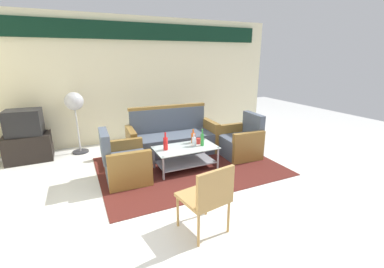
{
  "coord_description": "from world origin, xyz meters",
  "views": [
    {
      "loc": [
        -1.67,
        -3.0,
        1.96
      ],
      "look_at": [
        0.14,
        0.87,
        0.65
      ],
      "focal_mm": 24.04,
      "sensor_mm": 36.0,
      "label": 1
    }
  ],
  "objects_px": {
    "couch": "(172,139)",
    "television": "(24,122)",
    "bottle_green": "(202,139)",
    "bottle_red": "(166,143)",
    "pedestal_fan": "(74,105)",
    "armchair_left": "(125,164)",
    "bottle_orange": "(193,138)",
    "cup": "(199,141)",
    "armchair_right": "(241,142)",
    "coffee_table": "(186,155)",
    "bottle_clear": "(194,141)",
    "wicker_chair": "(208,195)",
    "tv_stand": "(29,148)"
  },
  "relations": [
    {
      "from": "bottle_orange",
      "to": "pedestal_fan",
      "type": "distance_m",
      "value": 2.49
    },
    {
      "from": "bottle_green",
      "to": "wicker_chair",
      "type": "xyz_separation_m",
      "value": [
        -0.8,
        -1.67,
        -0.03
      ]
    },
    {
      "from": "couch",
      "to": "armchair_left",
      "type": "xyz_separation_m",
      "value": [
        -1.13,
        -0.8,
        -0.03
      ]
    },
    {
      "from": "couch",
      "to": "pedestal_fan",
      "type": "bearing_deg",
      "value": -24.11
    },
    {
      "from": "armchair_left",
      "to": "tv_stand",
      "type": "distance_m",
      "value": 2.22
    },
    {
      "from": "armchair_left",
      "to": "bottle_orange",
      "type": "bearing_deg",
      "value": 99.08
    },
    {
      "from": "couch",
      "to": "tv_stand",
      "type": "xyz_separation_m",
      "value": [
        -2.64,
        0.83,
        -0.06
      ]
    },
    {
      "from": "armchair_right",
      "to": "cup",
      "type": "distance_m",
      "value": 0.97
    },
    {
      "from": "coffee_table",
      "to": "wicker_chair",
      "type": "xyz_separation_m",
      "value": [
        -0.49,
        -1.71,
        0.22
      ]
    },
    {
      "from": "couch",
      "to": "bottle_clear",
      "type": "xyz_separation_m",
      "value": [
        0.1,
        -0.81,
        0.18
      ]
    },
    {
      "from": "armchair_right",
      "to": "television",
      "type": "relative_size",
      "value": 1.34
    },
    {
      "from": "coffee_table",
      "to": "bottle_red",
      "type": "distance_m",
      "value": 0.44
    },
    {
      "from": "couch",
      "to": "television",
      "type": "bearing_deg",
      "value": -14.76
    },
    {
      "from": "bottle_green",
      "to": "cup",
      "type": "bearing_deg",
      "value": 94.86
    },
    {
      "from": "bottle_green",
      "to": "bottle_clear",
      "type": "bearing_deg",
      "value": 161.59
    },
    {
      "from": "couch",
      "to": "tv_stand",
      "type": "height_order",
      "value": "couch"
    },
    {
      "from": "bottle_red",
      "to": "pedestal_fan",
      "type": "bearing_deg",
      "value": 128.39
    },
    {
      "from": "bottle_green",
      "to": "bottle_red",
      "type": "distance_m",
      "value": 0.67
    },
    {
      "from": "couch",
      "to": "television",
      "type": "xyz_separation_m",
      "value": [
        -2.64,
        0.84,
        0.44
      ]
    },
    {
      "from": "bottle_clear",
      "to": "pedestal_fan",
      "type": "xyz_separation_m",
      "value": [
        -1.84,
        1.69,
        0.52
      ]
    },
    {
      "from": "cup",
      "to": "bottle_red",
      "type": "bearing_deg",
      "value": -175.33
    },
    {
      "from": "armchair_left",
      "to": "coffee_table",
      "type": "distance_m",
      "value": 1.07
    },
    {
      "from": "television",
      "to": "pedestal_fan",
      "type": "distance_m",
      "value": 0.94
    },
    {
      "from": "bottle_clear",
      "to": "bottle_red",
      "type": "height_order",
      "value": "bottle_red"
    },
    {
      "from": "bottle_green",
      "to": "television",
      "type": "height_order",
      "value": "television"
    },
    {
      "from": "armchair_left",
      "to": "television",
      "type": "bearing_deg",
      "value": -134.91
    },
    {
      "from": "couch",
      "to": "armchair_right",
      "type": "distance_m",
      "value": 1.39
    },
    {
      "from": "couch",
      "to": "armchair_left",
      "type": "height_order",
      "value": "couch"
    },
    {
      "from": "bottle_clear",
      "to": "cup",
      "type": "relative_size",
      "value": 2.25
    },
    {
      "from": "bottle_red",
      "to": "bottle_clear",
      "type": "bearing_deg",
      "value": -2.6
    },
    {
      "from": "couch",
      "to": "coffee_table",
      "type": "bearing_deg",
      "value": 88.52
    },
    {
      "from": "television",
      "to": "bottle_red",
      "type": "bearing_deg",
      "value": 148.43
    },
    {
      "from": "bottle_green",
      "to": "bottle_red",
      "type": "xyz_separation_m",
      "value": [
        -0.67,
        0.07,
        0.0
      ]
    },
    {
      "from": "couch",
      "to": "bottle_clear",
      "type": "relative_size",
      "value": 8.13
    },
    {
      "from": "armchair_left",
      "to": "television",
      "type": "distance_m",
      "value": 2.27
    },
    {
      "from": "bottle_orange",
      "to": "wicker_chair",
      "type": "relative_size",
      "value": 0.31
    },
    {
      "from": "television",
      "to": "wicker_chair",
      "type": "relative_size",
      "value": 0.75
    },
    {
      "from": "bottle_green",
      "to": "armchair_right",
      "type": "bearing_deg",
      "value": 8.77
    },
    {
      "from": "bottle_orange",
      "to": "wicker_chair",
      "type": "distance_m",
      "value": 2.02
    },
    {
      "from": "pedestal_fan",
      "to": "wicker_chair",
      "type": "bearing_deg",
      "value": -70.75
    },
    {
      "from": "bottle_clear",
      "to": "armchair_right",
      "type": "bearing_deg",
      "value": 5.16
    },
    {
      "from": "bottle_clear",
      "to": "bottle_orange",
      "type": "distance_m",
      "value": 0.18
    },
    {
      "from": "armchair_right",
      "to": "coffee_table",
      "type": "xyz_separation_m",
      "value": [
        -1.25,
        -0.11,
        -0.02
      ]
    },
    {
      "from": "pedestal_fan",
      "to": "television",
      "type": "bearing_deg",
      "value": -176.99
    },
    {
      "from": "bottle_green",
      "to": "pedestal_fan",
      "type": "height_order",
      "value": "pedestal_fan"
    },
    {
      "from": "coffee_table",
      "to": "wicker_chair",
      "type": "height_order",
      "value": "wicker_chair"
    },
    {
      "from": "bottle_red",
      "to": "tv_stand",
      "type": "xyz_separation_m",
      "value": [
        -2.22,
        1.62,
        -0.27
      ]
    },
    {
      "from": "television",
      "to": "pedestal_fan",
      "type": "xyz_separation_m",
      "value": [
        0.9,
        0.05,
        0.25
      ]
    },
    {
      "from": "armchair_right",
      "to": "coffee_table",
      "type": "bearing_deg",
      "value": 98.13
    },
    {
      "from": "wicker_chair",
      "to": "cup",
      "type": "bearing_deg",
      "value": 57.29
    }
  ]
}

